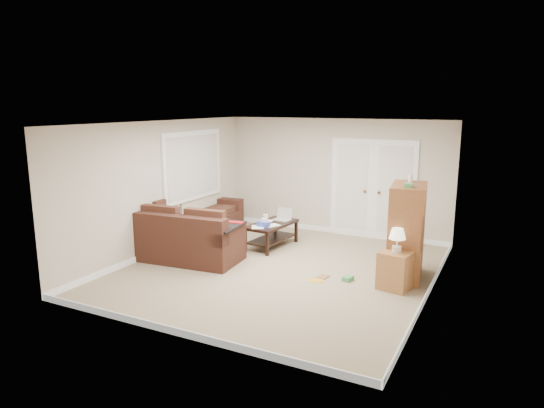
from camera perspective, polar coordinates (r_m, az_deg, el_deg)
The scene contains 17 objects.
floor at distance 8.43m, azimuth 0.82°, elevation -7.74°, with size 5.50×5.50×0.00m, color tan.
ceiling at distance 7.95m, azimuth 0.88°, elevation 9.50°, with size 5.00×5.50×0.02m, color silver.
wall_left at distance 9.45m, azimuth -12.92°, elevation 1.94°, with size 0.02×5.50×2.50m, color beige.
wall_right at distance 7.37m, azimuth 18.59°, elevation -1.10°, with size 0.02×5.50×2.50m, color beige.
wall_back at distance 10.60m, azimuth 7.40°, elevation 3.19°, with size 5.00×0.02×2.50m, color beige.
wall_front at distance 5.82m, azimuth -11.16°, elevation -4.06°, with size 5.00×0.02×2.50m, color beige.
baseboards at distance 8.41m, azimuth 0.82°, elevation -7.42°, with size 5.00×5.50×0.10m, color silver, non-canonical shape.
french_doors at distance 10.35m, azimuth 11.74°, elevation 1.63°, with size 1.80×0.05×2.13m.
window_left at distance 10.16m, azimuth -9.24°, elevation 4.47°, with size 0.05×1.92×1.42m.
sectional_sofa at distance 9.69m, azimuth -9.25°, elevation -3.07°, with size 2.24×3.03×0.91m.
coffee_table at distance 9.68m, azimuth 0.01°, elevation -3.50°, with size 0.70×1.24×0.81m.
tv_armoire at distance 8.17m, azimuth 15.54°, elevation -3.08°, with size 0.66×1.03×1.66m.
side_cabinet at distance 7.75m, azimuth 14.35°, elevation -7.20°, with size 0.53×0.53×0.96m.
space_heater at distance 10.10m, azimuth 16.19°, elevation -3.94°, with size 0.13×0.11×0.32m, color white.
floor_magazine at distance 7.96m, azimuth 5.21°, elevation -8.96°, with size 0.25×0.20×0.01m, color gold.
floor_greenbox at distance 8.02m, azimuth 8.92°, elevation -8.65°, with size 0.13×0.18×0.07m, color #449654.
floor_book at distance 8.16m, azimuth 5.61°, elevation -8.41°, with size 0.15×0.20×0.02m, color olive.
Camera 1 is at (3.48, -7.14, 2.82)m, focal length 32.00 mm.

